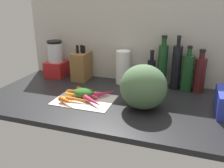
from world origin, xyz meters
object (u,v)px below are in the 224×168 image
(carrot_1, at_px, (74,95))
(carrot_4, at_px, (67,101))
(paper_towel_roll, at_px, (123,67))
(bottle_1, at_px, (162,65))
(winter_squash, at_px, (143,87))
(bottle_2, at_px, (176,67))
(carrot_7, at_px, (85,92))
(blender_appliance, at_px, (56,61))
(carrot_5, at_px, (92,96))
(knife_block, at_px, (82,66))
(bottle_3, at_px, (187,73))
(bottle_4, at_px, (200,74))
(cutting_board, at_px, (85,100))
(carrot_6, at_px, (102,93))
(bottle_0, at_px, (151,72))
(carrot_8, at_px, (97,95))
(carrot_0, at_px, (84,90))
(carrot_2, at_px, (105,93))
(carrot_9, at_px, (81,91))
(carrot_3, at_px, (80,100))
(carrot_10, at_px, (93,101))

(carrot_1, bearing_deg, carrot_4, -84.83)
(paper_towel_roll, distance_m, bottle_1, 0.28)
(winter_squash, xyz_separation_m, bottle_2, (0.15, 0.37, 0.03))
(carrot_7, bearing_deg, blender_appliance, 142.69)
(carrot_5, distance_m, winter_squash, 0.34)
(winter_squash, xyz_separation_m, knife_block, (-0.54, 0.35, -0.02))
(bottle_3, bearing_deg, bottle_4, 6.00)
(cutting_board, distance_m, carrot_6, 0.13)
(carrot_1, height_order, bottle_3, bottle_3)
(winter_squash, xyz_separation_m, bottle_0, (-0.02, 0.38, -0.02))
(bottle_2, bearing_deg, carrot_8, -143.05)
(cutting_board, bearing_deg, carrot_0, 115.50)
(carrot_0, bearing_deg, carrot_2, -7.00)
(knife_block, relative_size, bottle_2, 0.72)
(carrot_4, distance_m, paper_towel_roll, 0.52)
(carrot_9, bearing_deg, carrot_8, -15.85)
(cutting_board, relative_size, carrot_6, 3.50)
(blender_appliance, bearing_deg, knife_block, -0.94)
(carrot_0, xyz_separation_m, bottle_3, (0.63, 0.26, 0.10))
(carrot_2, height_order, carrot_6, carrot_2)
(carrot_3, xyz_separation_m, blender_appliance, (-0.39, 0.41, 0.10))
(winter_squash, height_order, bottle_4, bottle_4)
(carrot_7, distance_m, bottle_2, 0.63)
(carrot_2, distance_m, winter_squash, 0.28)
(carrot_1, bearing_deg, cutting_board, -11.07)
(carrot_8, distance_m, bottle_3, 0.61)
(blender_appliance, bearing_deg, carrot_6, -28.66)
(paper_towel_roll, bearing_deg, bottle_0, 3.65)
(bottle_0, bearing_deg, carrot_2, -128.01)
(carrot_3, height_order, carrot_10, carrot_10)
(carrot_2, bearing_deg, carrot_0, 173.00)
(bottle_1, bearing_deg, carrot_5, -135.78)
(carrot_4, bearing_deg, carrot_9, 89.53)
(carrot_2, height_order, carrot_7, carrot_2)
(cutting_board, distance_m, blender_appliance, 0.56)
(cutting_board, distance_m, paper_towel_roll, 0.41)
(carrot_9, xyz_separation_m, carrot_10, (0.14, -0.14, 0.00))
(carrot_4, distance_m, winter_squash, 0.45)
(blender_appliance, bearing_deg, carrot_4, -53.58)
(carrot_2, distance_m, carrot_9, 0.17)
(knife_block, height_order, blender_appliance, blender_appliance)
(carrot_8, height_order, carrot_9, carrot_8)
(carrot_6, xyz_separation_m, bottle_2, (0.42, 0.28, 0.13))
(bottle_3, bearing_deg, knife_block, -179.48)
(bottle_4, bearing_deg, carrot_10, -143.80)
(carrot_2, distance_m, bottle_2, 0.51)
(carrot_2, xyz_separation_m, carrot_4, (-0.17, -0.18, 0.00))
(carrot_6, height_order, carrot_9, carrot_9)
(carrot_10, bearing_deg, bottle_0, 59.42)
(blender_appliance, relative_size, bottle_0, 1.11)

